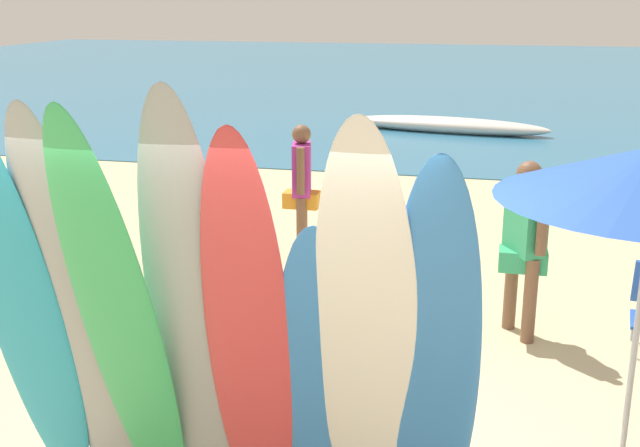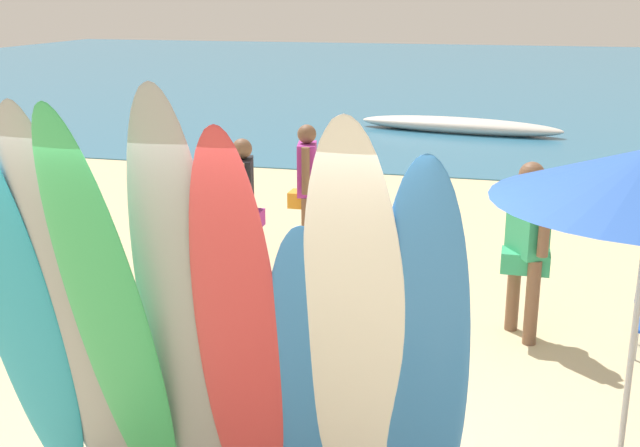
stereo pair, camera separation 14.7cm
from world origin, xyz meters
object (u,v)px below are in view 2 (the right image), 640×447
at_px(surfboard_teal_0, 20,317).
at_px(beachgoer_near_rack, 307,182).
at_px(surfboard_grey_3, 184,325).
at_px(surfboard_rack, 248,408).
at_px(beachgoer_strolling, 527,239).
at_px(surfboard_grey_1, 71,320).
at_px(beachgoer_photographing, 243,200).
at_px(surfboard_blue_5, 310,388).
at_px(distant_boat, 459,126).
at_px(surfboard_green_2, 115,333).
at_px(surfboard_white_6, 357,353).
at_px(surfboard_red_4, 240,346).
at_px(surfboard_blue_7, 421,372).

distance_m(surfboard_teal_0, beachgoer_near_rack, 5.37).
bearing_deg(surfboard_grey_3, surfboard_rack, 71.29).
distance_m(surfboard_grey_3, beachgoer_strolling, 4.04).
bearing_deg(surfboard_grey_1, beachgoer_photographing, 102.19).
relative_size(surfboard_blue_5, beachgoer_photographing, 1.29).
bearing_deg(distant_boat, surfboard_teal_0, -95.53).
distance_m(surfboard_rack, surfboard_blue_5, 0.89).
distance_m(surfboard_rack, surfboard_green_2, 1.20).
relative_size(surfboard_rack, surfboard_blue_5, 1.31).
bearing_deg(surfboard_white_6, surfboard_rack, 146.84).
relative_size(surfboard_grey_1, surfboard_red_4, 1.03).
distance_m(surfboard_grey_1, surfboard_blue_7, 2.08).
distance_m(beachgoer_near_rack, distant_boat, 9.99).
relative_size(surfboard_grey_3, surfboard_red_4, 1.07).
distance_m(surfboard_teal_0, surfboard_grey_3, 1.08).
bearing_deg(surfboard_grey_3, beachgoer_near_rack, 92.70).
distance_m(surfboard_rack, surfboard_white_6, 1.29).
relative_size(surfboard_green_2, surfboard_white_6, 1.03).
xyz_separation_m(beachgoer_strolling, distant_boat, (-1.52, 11.73, -0.82)).
bearing_deg(beachgoer_photographing, beachgoer_strolling, 60.04).
xyz_separation_m(surfboard_teal_0, beachgoer_strolling, (3.00, 3.51, -0.34)).
height_order(surfboard_grey_3, surfboard_blue_7, surfboard_grey_3).
bearing_deg(surfboard_blue_7, surfboard_grey_3, 178.10).
height_order(surfboard_blue_7, beachgoer_near_rack, surfboard_blue_7).
relative_size(surfboard_teal_0, surfboard_blue_5, 1.28).
bearing_deg(surfboard_red_4, surfboard_grey_3, 178.41).
distance_m(surfboard_red_4, beachgoer_near_rack, 5.47).
bearing_deg(surfboard_blue_7, beachgoer_photographing, 116.36).
xyz_separation_m(surfboard_rack, distant_boat, (0.25, 14.65, -0.40)).
bearing_deg(surfboard_blue_7, surfboard_white_6, -178.22).
xyz_separation_m(beachgoer_photographing, beachgoer_near_rack, (0.50, 0.96, 0.02)).
distance_m(surfboard_blue_7, beachgoer_strolling, 3.54).
relative_size(surfboard_grey_3, beachgoer_photographing, 1.73).
height_order(surfboard_grey_3, beachgoer_strolling, surfboard_grey_3).
xyz_separation_m(surfboard_teal_0, beachgoer_photographing, (-0.14, 4.39, -0.38)).
relative_size(surfboard_teal_0, beachgoer_near_rack, 1.62).
relative_size(surfboard_grey_1, beachgoer_near_rack, 1.64).
distance_m(surfboard_green_2, surfboard_grey_3, 0.39).
bearing_deg(surfboard_blue_5, surfboard_rack, 133.42).
xyz_separation_m(surfboard_teal_0, surfboard_grey_3, (1.08, -0.02, 0.07)).
xyz_separation_m(beachgoer_near_rack, distant_boat, (1.12, 9.90, -0.80)).
bearing_deg(surfboard_teal_0, surfboard_grey_1, 3.77).
bearing_deg(beachgoer_strolling, surfboard_grey_1, 112.85).
distance_m(beachgoer_strolling, distant_boat, 11.86).
distance_m(surfboard_rack, surfboard_teal_0, 1.56).
height_order(surfboard_rack, distant_boat, surfboard_rack).
bearing_deg(beachgoer_near_rack, beachgoer_photographing, -38.90).
xyz_separation_m(surfboard_rack, surfboard_white_6, (0.85, -0.59, 0.78)).
bearing_deg(beachgoer_photographing, beachgoer_near_rack, 138.35).
distance_m(surfboard_white_6, surfboard_blue_7, 0.36).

